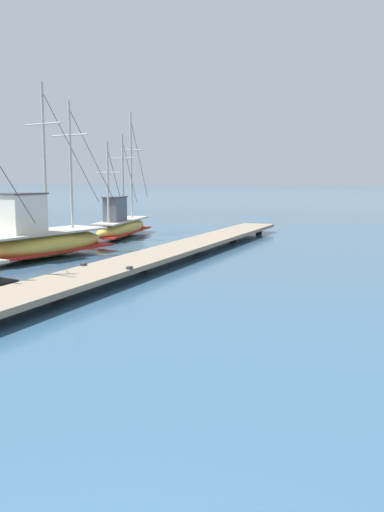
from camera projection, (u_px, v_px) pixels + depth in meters
name	position (u px, v px, depth m)	size (l,w,h in m)	color
floating_dock	(173.00, 251.00, 20.75)	(3.80, 24.22, 0.53)	gray
fishing_boat_0	(121.00, 225.00, 28.59)	(2.06, 8.01, 6.67)	gold
fishing_boat_2	(39.00, 239.00, 21.23)	(3.71, 7.59, 6.76)	gold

